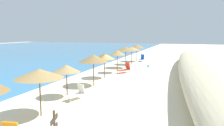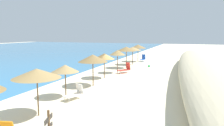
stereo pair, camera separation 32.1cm
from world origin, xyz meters
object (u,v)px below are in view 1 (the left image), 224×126
(beach_umbrella_3, at_px, (93,58))
(beach_umbrella_8, at_px, (137,46))
(lounge_chair_0, at_px, (125,69))
(lounge_chair_1, at_px, (142,58))
(lounge_chair_3, at_px, (77,93))
(beach_ball, at_px, (148,66))
(beach_umbrella_2, at_px, (66,69))
(beach_umbrella_7, at_px, (132,49))
(beach_umbrella_6, at_px, (126,49))
(beach_umbrella_1, at_px, (39,74))
(beach_umbrella_5, at_px, (117,53))
(beach_umbrella_4, at_px, (104,56))

(beach_umbrella_3, relative_size, beach_umbrella_8, 0.99)
(lounge_chair_0, xyz_separation_m, lounge_chair_1, (11.28, 0.29, -0.01))
(lounge_chair_3, height_order, beach_ball, lounge_chair_3)
(beach_umbrella_2, relative_size, beach_umbrella_7, 0.90)
(beach_umbrella_3, relative_size, beach_umbrella_6, 0.97)
(beach_umbrella_3, bearing_deg, beach_umbrella_7, 0.58)
(beach_umbrella_1, relative_size, beach_umbrella_7, 1.01)
(beach_umbrella_8, bearing_deg, beach_umbrella_1, -179.13)
(beach_umbrella_6, height_order, lounge_chair_1, beach_umbrella_6)
(beach_umbrella_1, xyz_separation_m, beach_ball, (20.15, -2.51, -2.30))
(beach_umbrella_2, relative_size, beach_umbrella_8, 0.84)
(beach_umbrella_2, xyz_separation_m, beach_umbrella_5, (10.65, -0.38, 0.30))
(beach_umbrella_1, distance_m, beach_umbrella_6, 18.35)
(beach_ball, bearing_deg, beach_umbrella_3, 168.12)
(beach_umbrella_3, bearing_deg, beach_umbrella_1, -178.93)
(beach_umbrella_4, bearing_deg, beach_umbrella_2, 179.40)
(beach_umbrella_7, bearing_deg, lounge_chair_3, -177.93)
(beach_umbrella_5, height_order, lounge_chair_1, beach_umbrella_5)
(beach_umbrella_2, height_order, beach_umbrella_4, beach_umbrella_4)
(beach_umbrella_6, bearing_deg, lounge_chair_3, -177.53)
(beach_umbrella_1, distance_m, lounge_chair_3, 4.05)
(beach_umbrella_4, relative_size, lounge_chair_0, 1.54)
(beach_umbrella_8, bearing_deg, lounge_chair_0, -174.35)
(beach_umbrella_4, height_order, lounge_chair_1, beach_umbrella_4)
(beach_umbrella_3, distance_m, lounge_chair_0, 7.36)
(beach_umbrella_2, bearing_deg, lounge_chair_0, -6.54)
(lounge_chair_3, bearing_deg, beach_umbrella_5, -67.75)
(lounge_chair_0, bearing_deg, beach_umbrella_1, 119.79)
(beach_umbrella_2, bearing_deg, beach_umbrella_7, -0.85)
(beach_umbrella_4, relative_size, beach_ball, 8.41)
(beach_umbrella_4, bearing_deg, beach_umbrella_5, -5.21)
(beach_umbrella_1, distance_m, lounge_chair_0, 14.75)
(lounge_chair_0, height_order, lounge_chair_1, lounge_chair_0)
(beach_umbrella_6, relative_size, beach_umbrella_7, 1.08)
(beach_umbrella_4, xyz_separation_m, beach_ball, (9.13, -2.98, -2.16))
(beach_umbrella_3, relative_size, beach_ball, 9.08)
(beach_umbrella_1, xyz_separation_m, beach_umbrella_7, (21.70, 0.28, -0.03))
(beach_umbrella_4, xyz_separation_m, lounge_chair_3, (-7.54, -0.85, -1.88))
(beach_umbrella_3, relative_size, lounge_chair_1, 2.06)
(beach_umbrella_7, distance_m, beach_ball, 3.91)
(beach_umbrella_5, bearing_deg, lounge_chair_3, -177.16)
(beach_umbrella_1, height_order, beach_umbrella_6, beach_umbrella_6)
(beach_umbrella_7, distance_m, beach_umbrella_8, 3.88)
(beach_umbrella_3, height_order, lounge_chair_0, beach_umbrella_3)
(beach_umbrella_3, bearing_deg, lounge_chair_3, -172.81)
(beach_umbrella_5, relative_size, lounge_chair_0, 1.61)
(beach_umbrella_8, bearing_deg, beach_umbrella_5, -178.87)
(beach_umbrella_3, xyz_separation_m, beach_umbrella_4, (3.46, 0.33, -0.17))
(beach_umbrella_4, distance_m, beach_ball, 9.84)
(lounge_chair_3, distance_m, beach_ball, 16.81)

